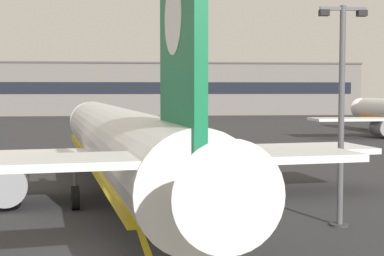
{
  "coord_description": "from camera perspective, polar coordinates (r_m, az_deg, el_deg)",
  "views": [
    {
      "loc": [
        1.88,
        -23.22,
        6.49
      ],
      "look_at": [
        5.27,
        12.72,
        4.1
      ],
      "focal_mm": 55.39,
      "sensor_mm": 36.0,
      "label": 1
    }
  ],
  "objects": [
    {
      "name": "apron_lamp_post",
      "position": [
        28.57,
        14.19,
        1.6
      ],
      "size": [
        2.24,
        0.9,
        10.35
      ],
      "color": "#515156",
      "rests_on": "ground"
    },
    {
      "name": "safety_cone_by_nose_gear",
      "position": [
        51.42,
        -6.25,
        -3.2
      ],
      "size": [
        0.44,
        0.44,
        0.55
      ],
      "color": "orange",
      "rests_on": "ground"
    },
    {
      "name": "airliner_foreground",
      "position": [
        34.32,
        -7.05,
        -1.46
      ],
      "size": [
        32.36,
        41.4,
        11.65
      ],
      "color": "white",
      "rests_on": "ground"
    },
    {
      "name": "ground_plane",
      "position": [
        24.18,
        -9.85,
        -11.84
      ],
      "size": [
        400.0,
        400.0,
        0.0
      ],
      "primitive_type": "plane",
      "color": "#2D2D30"
    },
    {
      "name": "terminal_building",
      "position": [
        149.5,
        -9.16,
        3.75
      ],
      "size": [
        131.74,
        12.4,
        13.03
      ],
      "color": "slate",
      "rests_on": "ground"
    },
    {
      "name": "taxiway_centreline",
      "position": [
        53.65,
        -7.36,
        -3.19
      ],
      "size": [
        14.0,
        179.5,
        0.01
      ],
      "primitive_type": "cube",
      "rotation": [
        0.0,
        0.0,
        0.08
      ],
      "color": "yellow",
      "rests_on": "ground"
    }
  ]
}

